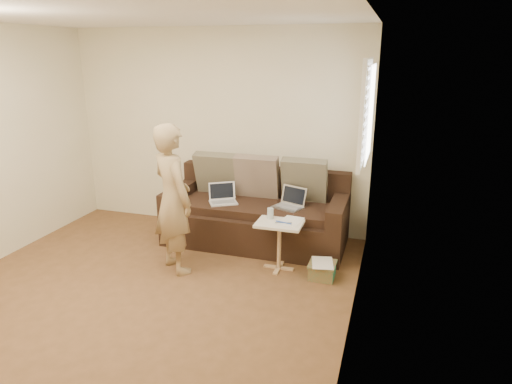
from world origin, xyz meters
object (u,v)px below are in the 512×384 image
(person, at_px, (173,199))
(striped_box, at_px, (322,270))
(drinking_glass, at_px, (270,213))
(side_table, at_px, (279,246))
(laptop_silver, at_px, (288,208))
(laptop_white, at_px, (223,203))
(sofa, at_px, (256,210))

(person, bearing_deg, striped_box, -134.63)
(drinking_glass, bearing_deg, side_table, -34.03)
(laptop_silver, bearing_deg, person, -118.13)
(person, xyz_separation_m, striped_box, (1.57, 0.26, -0.72))
(side_table, bearing_deg, drinking_glass, 145.97)
(laptop_white, height_order, person, person)
(laptop_white, xyz_separation_m, side_table, (0.83, -0.49, -0.25))
(laptop_silver, xyz_separation_m, laptop_white, (-0.79, -0.06, 0.00))
(sofa, bearing_deg, laptop_white, -160.33)
(person, xyz_separation_m, drinking_glass, (0.95, 0.42, -0.20))
(sofa, distance_m, side_table, 0.79)
(person, bearing_deg, laptop_silver, -103.46)
(laptop_silver, height_order, drinking_glass, drinking_glass)
(sofa, xyz_separation_m, laptop_white, (-0.38, -0.13, 0.10))
(laptop_white, bearing_deg, person, -137.90)
(sofa, bearing_deg, drinking_glass, -58.26)
(side_table, relative_size, drinking_glass, 4.53)
(drinking_glass, bearing_deg, person, -156.35)
(sofa, bearing_deg, laptop_silver, -9.83)
(laptop_white, height_order, drinking_glass, drinking_glass)
(laptop_silver, distance_m, laptop_white, 0.80)
(laptop_white, height_order, side_table, laptop_white)
(person, height_order, side_table, person)
(laptop_white, bearing_deg, side_table, -61.89)
(side_table, bearing_deg, sofa, 126.31)
(sofa, distance_m, laptop_white, 0.41)
(person, relative_size, side_table, 2.97)
(laptop_silver, xyz_separation_m, striped_box, (0.53, -0.63, -0.43))
(laptop_white, bearing_deg, laptop_silver, -26.99)
(sofa, bearing_deg, person, -122.86)
(sofa, height_order, drinking_glass, sofa)
(person, bearing_deg, sofa, -86.81)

